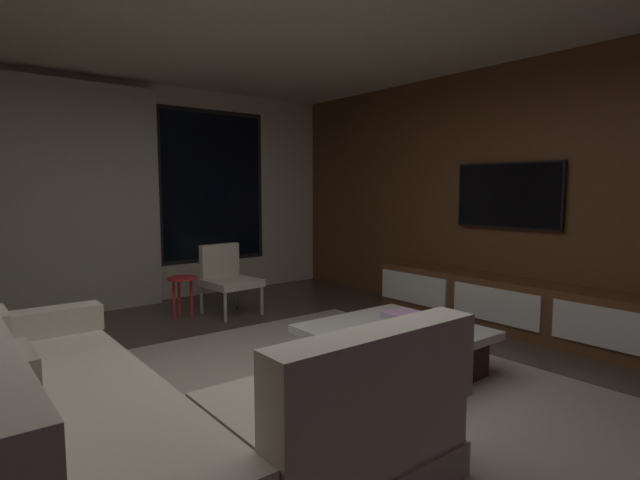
{
  "coord_description": "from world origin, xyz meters",
  "views": [
    {
      "loc": [
        -1.74,
        -2.58,
        1.42
      ],
      "look_at": [
        1.09,
        1.0,
        0.95
      ],
      "focal_mm": 27.97,
      "sensor_mm": 36.0,
      "label": 1
    }
  ],
  "objects_px": {
    "book_stack_on_coffee_table": "(401,316)",
    "side_stool": "(182,285)",
    "coffee_table": "(394,350)",
    "sectional_couch": "(135,420)",
    "media_console": "(511,306)",
    "mounted_tv": "(508,195)",
    "accent_chair_near_window": "(227,275)"
  },
  "relations": [
    {
      "from": "book_stack_on_coffee_table",
      "to": "media_console",
      "type": "distance_m",
      "value": 1.6
    },
    {
      "from": "book_stack_on_coffee_table",
      "to": "side_stool",
      "type": "distance_m",
      "value": 2.61
    },
    {
      "from": "sectional_couch",
      "to": "media_console",
      "type": "distance_m",
      "value": 3.78
    },
    {
      "from": "accent_chair_near_window",
      "to": "coffee_table",
      "type": "bearing_deg",
      "value": -87.84
    },
    {
      "from": "book_stack_on_coffee_table",
      "to": "side_stool",
      "type": "bearing_deg",
      "value": 107.43
    },
    {
      "from": "accent_chair_near_window",
      "to": "media_console",
      "type": "xyz_separation_m",
      "value": [
        1.87,
        -2.43,
        -0.18
      ]
    },
    {
      "from": "sectional_couch",
      "to": "book_stack_on_coffee_table",
      "type": "bearing_deg",
      "value": 6.87
    },
    {
      "from": "coffee_table",
      "to": "book_stack_on_coffee_table",
      "type": "relative_size",
      "value": 4.37
    },
    {
      "from": "book_stack_on_coffee_table",
      "to": "mounted_tv",
      "type": "relative_size",
      "value": 0.23
    },
    {
      "from": "accent_chair_near_window",
      "to": "media_console",
      "type": "bearing_deg",
      "value": -52.42
    },
    {
      "from": "accent_chair_near_window",
      "to": "side_stool",
      "type": "relative_size",
      "value": 1.7
    },
    {
      "from": "side_stool",
      "to": "mounted_tv",
      "type": "height_order",
      "value": "mounted_tv"
    },
    {
      "from": "accent_chair_near_window",
      "to": "mounted_tv",
      "type": "xyz_separation_m",
      "value": [
        2.05,
        -2.23,
        0.92
      ]
    },
    {
      "from": "sectional_couch",
      "to": "mounted_tv",
      "type": "xyz_separation_m",
      "value": [
        3.96,
        0.44,
        1.06
      ]
    },
    {
      "from": "side_stool",
      "to": "media_console",
      "type": "relative_size",
      "value": 0.15
    },
    {
      "from": "coffee_table",
      "to": "side_stool",
      "type": "relative_size",
      "value": 2.52
    },
    {
      "from": "side_stool",
      "to": "mounted_tv",
      "type": "bearing_deg",
      "value": -42.17
    },
    {
      "from": "sectional_couch",
      "to": "mounted_tv",
      "type": "relative_size",
      "value": 2.15
    },
    {
      "from": "sectional_couch",
      "to": "media_console",
      "type": "height_order",
      "value": "sectional_couch"
    },
    {
      "from": "sectional_couch",
      "to": "media_console",
      "type": "relative_size",
      "value": 0.81
    },
    {
      "from": "book_stack_on_coffee_table",
      "to": "media_console",
      "type": "relative_size",
      "value": 0.09
    },
    {
      "from": "coffee_table",
      "to": "mounted_tv",
      "type": "height_order",
      "value": "mounted_tv"
    },
    {
      "from": "book_stack_on_coffee_table",
      "to": "side_stool",
      "type": "xyz_separation_m",
      "value": [
        -0.78,
        2.49,
        -0.03
      ]
    },
    {
      "from": "sectional_couch",
      "to": "coffee_table",
      "type": "height_order",
      "value": "sectional_couch"
    },
    {
      "from": "side_stool",
      "to": "media_console",
      "type": "height_order",
      "value": "media_console"
    },
    {
      "from": "mounted_tv",
      "to": "coffee_table",
      "type": "bearing_deg",
      "value": -171.91
    },
    {
      "from": "sectional_couch",
      "to": "accent_chair_near_window",
      "type": "bearing_deg",
      "value": 54.42
    },
    {
      "from": "side_stool",
      "to": "coffee_table",
      "type": "bearing_deg",
      "value": -76.97
    },
    {
      "from": "coffee_table",
      "to": "book_stack_on_coffee_table",
      "type": "bearing_deg",
      "value": 28.43
    },
    {
      "from": "book_stack_on_coffee_table",
      "to": "side_stool",
      "type": "relative_size",
      "value": 0.58
    },
    {
      "from": "book_stack_on_coffee_table",
      "to": "accent_chair_near_window",
      "type": "height_order",
      "value": "accent_chair_near_window"
    },
    {
      "from": "sectional_couch",
      "to": "media_console",
      "type": "xyz_separation_m",
      "value": [
        3.78,
        0.24,
        -0.04
      ]
    }
  ]
}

